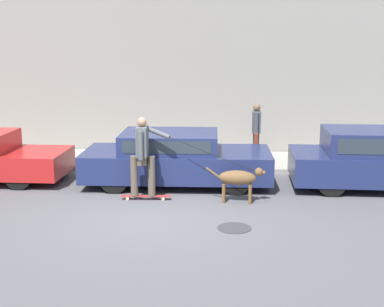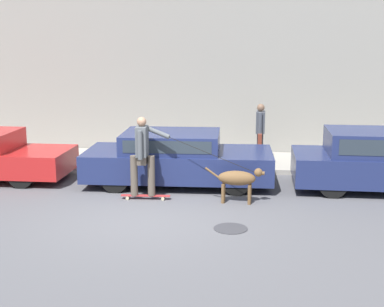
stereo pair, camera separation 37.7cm
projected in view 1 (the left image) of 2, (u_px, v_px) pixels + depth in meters
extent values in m
plane|color=#545459|center=(149.00, 217.00, 10.14)|extent=(36.00, 36.00, 0.00)
cube|color=gray|center=(179.00, 64.00, 15.46)|extent=(32.00, 0.30, 5.26)
cube|color=#A39E93|center=(175.00, 160.00, 14.72)|extent=(30.00, 2.25, 0.12)
cylinder|color=black|center=(40.00, 162.00, 13.38)|extent=(0.62, 0.20, 0.62)
cylinder|color=black|center=(18.00, 176.00, 12.00)|extent=(0.62, 0.20, 0.62)
cylinder|color=black|center=(233.00, 164.00, 13.16)|extent=(0.63, 0.22, 0.62)
cylinder|color=black|center=(236.00, 181.00, 11.61)|extent=(0.63, 0.22, 0.62)
cylinder|color=black|center=(126.00, 163.00, 13.27)|extent=(0.63, 0.22, 0.62)
cylinder|color=black|center=(114.00, 179.00, 11.72)|extent=(0.63, 0.22, 0.62)
cube|color=navy|center=(177.00, 164.00, 12.40)|extent=(4.35, 1.95, 0.61)
cube|color=navy|center=(170.00, 141.00, 12.30)|extent=(2.24, 1.70, 0.43)
cube|color=#28333D|center=(166.00, 147.00, 11.49)|extent=(1.93, 0.07, 0.27)
cylinder|color=black|center=(321.00, 166.00, 12.96)|extent=(0.62, 0.21, 0.62)
cylinder|color=black|center=(332.00, 182.00, 11.47)|extent=(0.62, 0.21, 0.62)
cube|color=navy|center=(380.00, 141.00, 11.96)|extent=(2.43, 1.63, 0.53)
cylinder|color=brown|center=(250.00, 192.00, 11.10)|extent=(0.07, 0.07, 0.40)
cylinder|color=brown|center=(250.00, 195.00, 10.94)|extent=(0.07, 0.07, 0.40)
cylinder|color=brown|center=(224.00, 191.00, 11.17)|extent=(0.07, 0.07, 0.40)
cylinder|color=brown|center=(224.00, 194.00, 11.01)|extent=(0.07, 0.07, 0.40)
ellipsoid|color=brown|center=(237.00, 178.00, 10.99)|extent=(0.79, 0.35, 0.30)
sphere|color=brown|center=(259.00, 172.00, 10.90)|extent=(0.17, 0.17, 0.17)
cylinder|color=brown|center=(263.00, 173.00, 10.90)|extent=(0.10, 0.08, 0.08)
cylinder|color=brown|center=(213.00, 173.00, 11.04)|extent=(0.31, 0.06, 0.23)
cylinder|color=beige|center=(164.00, 197.00, 11.33)|extent=(0.07, 0.03, 0.07)
cylinder|color=beige|center=(163.00, 199.00, 11.19)|extent=(0.07, 0.03, 0.07)
cylinder|color=beige|center=(129.00, 197.00, 11.36)|extent=(0.07, 0.03, 0.07)
cylinder|color=beige|center=(128.00, 199.00, 11.21)|extent=(0.07, 0.03, 0.07)
cube|color=#A82D2D|center=(146.00, 196.00, 11.26)|extent=(1.05, 0.16, 0.02)
cylinder|color=brown|center=(152.00, 176.00, 11.17)|extent=(0.15, 0.15, 0.85)
cylinder|color=brown|center=(134.00, 176.00, 11.18)|extent=(0.15, 0.15, 0.85)
cube|color=brown|center=(143.00, 160.00, 11.11)|extent=(0.20, 0.35, 0.17)
cube|color=#4C5156|center=(142.00, 141.00, 11.02)|extent=(0.24, 0.45, 0.62)
sphere|color=#997056|center=(142.00, 122.00, 10.94)|extent=(0.19, 0.19, 0.19)
cylinder|color=#4C5156|center=(141.00, 146.00, 10.77)|extent=(0.10, 0.10, 0.59)
cylinder|color=#4C5156|center=(156.00, 132.00, 11.19)|extent=(0.60, 0.18, 0.29)
cylinder|color=black|center=(214.00, 155.00, 11.03)|extent=(1.87, 0.27, 0.69)
cylinder|color=#28282D|center=(256.00, 147.00, 14.22)|extent=(0.17, 0.17, 0.78)
cylinder|color=#28282D|center=(256.00, 146.00, 14.40)|extent=(0.17, 0.17, 0.78)
cube|color=#424751|center=(256.00, 122.00, 14.17)|extent=(0.25, 0.47, 0.57)
cylinder|color=#424751|center=(256.00, 123.00, 13.90)|extent=(0.10, 0.10, 0.54)
cylinder|color=#424751|center=(256.00, 120.00, 14.44)|extent=(0.10, 0.10, 0.54)
sphere|color=brown|center=(257.00, 107.00, 14.10)|extent=(0.20, 0.20, 0.20)
cube|color=brown|center=(256.00, 139.00, 13.98)|extent=(0.11, 0.33, 0.30)
cylinder|color=#38383D|center=(234.00, 228.00, 9.54)|extent=(0.60, 0.60, 0.01)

